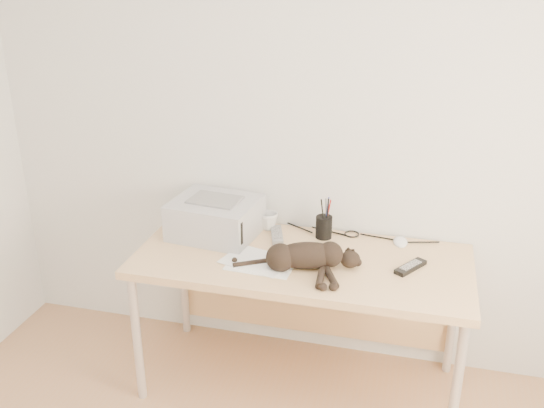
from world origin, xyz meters
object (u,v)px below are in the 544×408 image
(desk, at_px, (305,273))
(cat, at_px, (303,257))
(pen_cup, at_px, (324,227))
(mouse, at_px, (401,239))
(printer, at_px, (216,217))
(mug, at_px, (269,221))

(desk, distance_m, cat, 0.27)
(pen_cup, xyz_separation_m, mouse, (0.39, 0.03, -0.04))
(mouse, bearing_deg, printer, -178.49)
(cat, bearing_deg, mouse, 26.29)
(printer, bearing_deg, desk, -6.90)
(printer, relative_size, pen_cup, 2.12)
(desk, xyz_separation_m, mouse, (0.45, 0.19, 0.15))
(desk, height_order, cat, cat)
(desk, bearing_deg, mug, 141.18)
(pen_cup, bearing_deg, mug, 174.42)
(pen_cup, bearing_deg, printer, -169.37)
(desk, xyz_separation_m, cat, (0.03, -0.19, 0.19))
(desk, bearing_deg, printer, 173.10)
(printer, relative_size, mouse, 3.76)
(desk, distance_m, mug, 0.35)
(pen_cup, relative_size, mouse, 1.77)
(mug, bearing_deg, mouse, 0.19)
(mug, height_order, pen_cup, pen_cup)
(mug, distance_m, pen_cup, 0.30)
(mug, relative_size, mouse, 0.80)
(cat, height_order, mug, cat)
(printer, distance_m, mug, 0.28)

